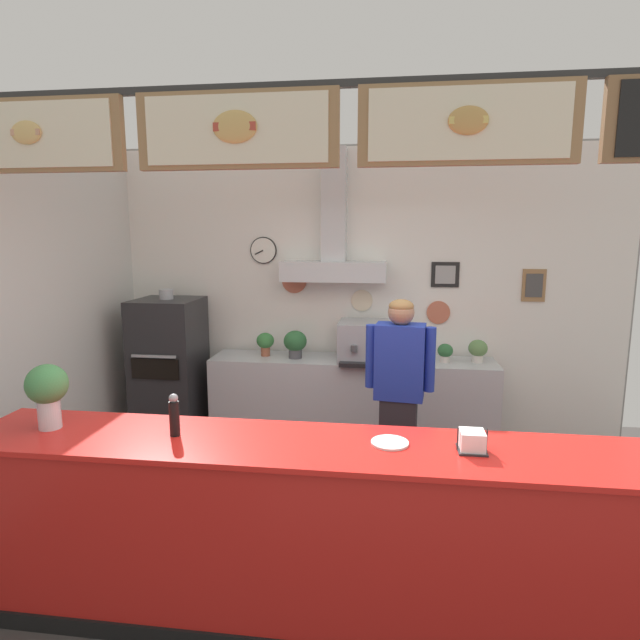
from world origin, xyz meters
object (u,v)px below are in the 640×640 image
(potted_basil, at_px, (445,352))
(pizza_oven, at_px, (170,372))
(condiment_plate, at_px, (390,443))
(basil_vase, at_px, (47,391))
(napkin_holder, at_px, (472,442))
(shop_worker, at_px, (399,397))
(potted_rosemary, at_px, (478,350))
(potted_thyme, at_px, (295,343))
(pepper_grinder, at_px, (174,415))
(espresso_machine, at_px, (367,341))
(potted_sage, at_px, (265,342))

(potted_basil, bearing_deg, pizza_oven, -177.88)
(condiment_plate, bearing_deg, basil_vase, -179.15)
(pizza_oven, bearing_deg, napkin_holder, -40.61)
(potted_basil, bearing_deg, shop_worker, -112.34)
(pizza_oven, distance_m, potted_rosemary, 3.10)
(basil_vase, bearing_deg, potted_thyme, 66.57)
(potted_rosemary, bearing_deg, shop_worker, -123.65)
(pepper_grinder, bearing_deg, condiment_plate, 1.99)
(condiment_plate, bearing_deg, shop_worker, 86.48)
(potted_basil, distance_m, napkin_holder, 2.38)
(espresso_machine, xyz_separation_m, basil_vase, (-1.73, -2.36, 0.15))
(napkin_holder, distance_m, basil_vase, 2.39)
(espresso_machine, xyz_separation_m, napkin_holder, (0.65, -2.37, -0.02))
(potted_rosemary, xyz_separation_m, pepper_grinder, (-2.04, -2.42, 0.11))
(shop_worker, height_order, potted_basil, shop_worker)
(potted_sage, bearing_deg, pizza_oven, -171.59)
(potted_sage, relative_size, potted_basil, 1.29)
(potted_thyme, relative_size, potted_rosemary, 1.25)
(espresso_machine, bearing_deg, pepper_grinder, -112.21)
(condiment_plate, bearing_deg, potted_basil, 77.07)
(potted_thyme, height_order, potted_rosemary, potted_thyme)
(pizza_oven, relative_size, potted_thyme, 5.79)
(potted_thyme, height_order, potted_sage, potted_thyme)
(shop_worker, xyz_separation_m, potted_thyme, (-1.01, 1.11, 0.17))
(napkin_holder, bearing_deg, potted_rosemary, 79.95)
(potted_sage, xyz_separation_m, pepper_grinder, (0.07, -2.42, 0.10))
(potted_basil, bearing_deg, potted_sage, 178.67)
(pizza_oven, xyz_separation_m, napkin_holder, (2.66, -2.28, 0.34))
(pizza_oven, relative_size, espresso_machine, 2.86)
(napkin_holder, bearing_deg, potted_thyme, 119.91)
(potted_basil, xyz_separation_m, napkin_holder, (-0.12, -2.38, 0.07))
(potted_rosemary, bearing_deg, potted_thyme, -178.19)
(shop_worker, distance_m, espresso_machine, 1.17)
(potted_thyme, bearing_deg, basil_vase, -113.43)
(potted_thyme, xyz_separation_m, potted_rosemary, (1.79, 0.06, -0.03))
(potted_thyme, relative_size, potted_sage, 1.17)
(pizza_oven, relative_size, potted_basil, 8.78)
(pepper_grinder, xyz_separation_m, napkin_holder, (1.62, 0.00, -0.07))
(potted_sage, distance_m, condiment_plate, 2.70)
(potted_basil, relative_size, napkin_holder, 1.19)
(potted_rosemary, distance_m, pepper_grinder, 3.17)
(espresso_machine, height_order, napkin_holder, espresso_machine)
(potted_thyme, distance_m, potted_basil, 1.48)
(potted_thyme, xyz_separation_m, condiment_plate, (0.94, -2.33, -0.03))
(espresso_machine, bearing_deg, potted_basil, 0.79)
(basil_vase, bearing_deg, pizza_oven, 96.93)
(pizza_oven, distance_m, potted_basil, 2.79)
(potted_rosemary, xyz_separation_m, basil_vase, (-2.81, -2.41, 0.22))
(potted_sage, relative_size, basil_vase, 0.63)
(potted_basil, distance_m, basil_vase, 3.45)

